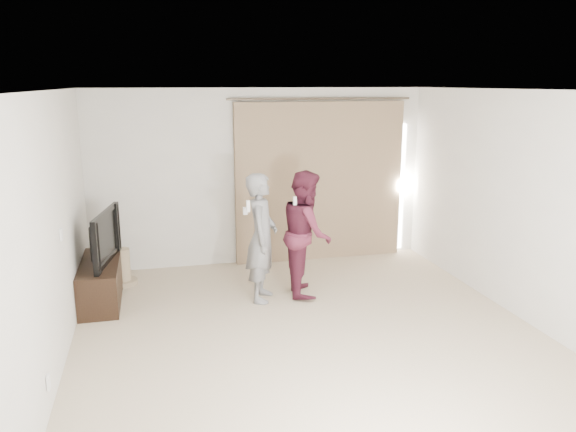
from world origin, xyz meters
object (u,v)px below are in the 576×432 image
Objects in this scene: tv at (97,237)px; person_man at (262,238)px; tv_console at (101,282)px; person_woman at (306,233)px.

person_man is at bearing -91.23° from tv.
tv_console is 0.83× the size of person_man.
tv_console is 2.08m from person_man.
tv is 0.70× the size of person_man.
tv is 2.59m from person_woman.
tv is 2.01m from person_man.
tv_console is at bearing 0.00° from tv.
person_man is (1.97, -0.41, 0.55)m from tv_console.
person_woman is (2.57, -0.32, -0.03)m from tv.
tv_console is at bearing 168.28° from person_man.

